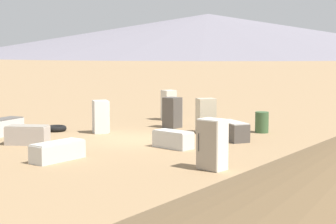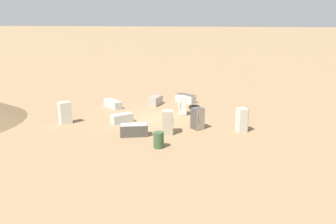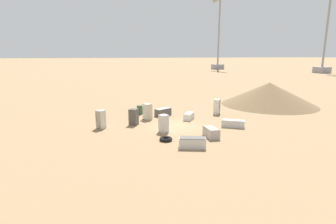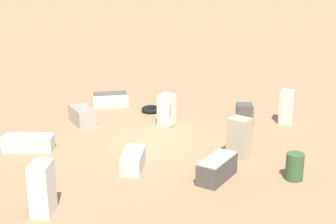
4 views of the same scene
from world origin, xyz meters
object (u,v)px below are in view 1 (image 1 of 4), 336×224
at_px(discarded_fridge_2, 101,117).
at_px(discarded_fridge_4, 173,139).
at_px(discarded_fridge_0, 4,127).
at_px(discarded_fridge_1, 206,116).
at_px(discarded_fridge_3, 232,131).
at_px(discarded_fridge_9, 58,151).
at_px(discarded_fridge_5, 172,113).
at_px(discarded_fridge_8, 28,135).
at_px(scrap_tire, 56,128).
at_px(rusty_barrel, 262,122).
at_px(discarded_fridge_6, 212,144).
at_px(discarded_fridge_7, 169,105).

relative_size(discarded_fridge_2, discarded_fridge_4, 0.89).
height_order(discarded_fridge_0, discarded_fridge_1, discarded_fridge_1).
height_order(discarded_fridge_2, discarded_fridge_3, discarded_fridge_2).
bearing_deg(discarded_fridge_9, discarded_fridge_5, -79.50).
bearing_deg(discarded_fridge_9, discarded_fridge_8, -23.85).
xyz_separation_m(discarded_fridge_2, discarded_fridge_8, (2.19, 3.09, -0.35)).
bearing_deg(scrap_tire, discarded_fridge_3, 166.79).
distance_m(discarded_fridge_5, rusty_barrel, 4.17).
bearing_deg(discarded_fridge_9, discarded_fridge_6, -158.97).
bearing_deg(discarded_fridge_4, discarded_fridge_2, -98.38).
xyz_separation_m(discarded_fridge_2, discarded_fridge_4, (-3.39, 3.39, -0.39)).
bearing_deg(discarded_fridge_9, discarded_fridge_7, -72.24).
distance_m(discarded_fridge_7, discarded_fridge_9, 11.13).
bearing_deg(discarded_fridge_5, discarded_fridge_4, -50.11).
bearing_deg(discarded_fridge_0, discarded_fridge_3, -163.60).
distance_m(discarded_fridge_3, discarded_fridge_4, 2.95).
relative_size(discarded_fridge_0, discarded_fridge_8, 1.20).
relative_size(scrap_tire, rusty_barrel, 1.02).
distance_m(discarded_fridge_2, discarded_fridge_5, 3.52).
height_order(discarded_fridge_8, scrap_tire, discarded_fridge_8).
xyz_separation_m(discarded_fridge_5, discarded_fridge_9, (3.10, 7.99, -0.39)).
height_order(discarded_fridge_0, scrap_tire, discarded_fridge_0).
relative_size(discarded_fridge_3, discarded_fridge_6, 1.19).
distance_m(discarded_fridge_4, discarded_fridge_7, 8.18).
bearing_deg(scrap_tire, discarded_fridge_0, 35.08).
relative_size(discarded_fridge_2, rusty_barrel, 1.56).
distance_m(discarded_fridge_1, discarded_fridge_2, 4.52).
bearing_deg(discarded_fridge_1, discarded_fridge_9, -146.74).
relative_size(discarded_fridge_2, discarded_fridge_6, 0.92).
bearing_deg(discarded_fridge_1, discarded_fridge_7, 93.66).
relative_size(discarded_fridge_2, scrap_tire, 1.54).
xyz_separation_m(discarded_fridge_0, discarded_fridge_6, (-8.81, 6.08, 0.42)).
bearing_deg(discarded_fridge_2, discarded_fridge_8, -58.72).
relative_size(discarded_fridge_6, discarded_fridge_8, 0.97).
distance_m(discarded_fridge_3, discarded_fridge_9, 7.38).
bearing_deg(discarded_fridge_1, discarded_fridge_2, 164.16).
xyz_separation_m(discarded_fridge_9, scrap_tire, (1.94, -6.44, -0.19)).
relative_size(discarded_fridge_1, discarded_fridge_9, 0.77).
relative_size(discarded_fridge_0, discarded_fridge_7, 1.24).
bearing_deg(discarded_fridge_0, discarded_fridge_8, 148.57).
height_order(discarded_fridge_7, discarded_fridge_8, discarded_fridge_7).
relative_size(discarded_fridge_7, rusty_barrel, 1.69).
bearing_deg(discarded_fridge_1, discarded_fridge_8, -173.34).
height_order(discarded_fridge_2, rusty_barrel, discarded_fridge_2).
bearing_deg(discarded_fridge_1, scrap_tire, 159.22).
height_order(discarded_fridge_0, discarded_fridge_6, discarded_fridge_6).
bearing_deg(discarded_fridge_3, discarded_fridge_1, -85.73).
xyz_separation_m(discarded_fridge_0, discarded_fridge_1, (-8.46, -1.32, 0.40)).
height_order(discarded_fridge_0, discarded_fridge_4, discarded_fridge_0).
height_order(discarded_fridge_1, discarded_fridge_5, discarded_fridge_1).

